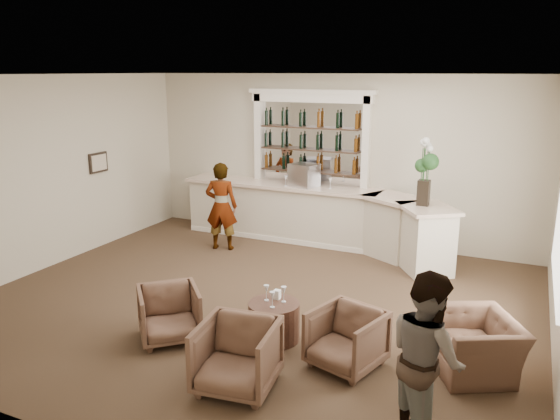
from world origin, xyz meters
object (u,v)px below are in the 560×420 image
object	(u,v)px
armchair_center	(237,356)
armchair_far	(475,345)
flower_vase	(425,168)
sommelier	(221,206)
armchair_right	(346,339)
cocktail_table	(274,321)
espresso_machine	(304,175)
bar_counter	(317,216)
armchair_left	(169,314)
guest	(427,357)

from	to	relation	value
armchair_center	armchair_far	bearing A→B (deg)	24.80
armchair_center	flower_vase	distance (m)	4.90
sommelier	armchair_right	world-z (taller)	sommelier
cocktail_table	armchair_center	size ratio (longest dim) A/B	0.79
espresso_machine	flower_vase	bearing A→B (deg)	1.93
sommelier	bar_counter	bearing A→B (deg)	-161.67
armchair_right	armchair_left	bearing A→B (deg)	-155.64
armchair_left	armchair_right	size ratio (longest dim) A/B	0.99
sommelier	armchair_center	world-z (taller)	sommelier
armchair_far	flower_vase	distance (m)	3.66
guest	flower_vase	world-z (taller)	flower_vase
armchair_right	armchair_far	bearing A→B (deg)	38.02
flower_vase	espresso_machine	bearing A→B (deg)	166.19
guest	espresso_machine	distance (m)	6.17
bar_counter	cocktail_table	bearing A→B (deg)	-76.81
guest	armchair_center	world-z (taller)	guest
bar_counter	armchair_left	xyz separation A→B (m)	(-0.29, -4.48, -0.23)
espresso_machine	flower_vase	size ratio (longest dim) A/B	0.44
bar_counter	espresso_machine	bearing A→B (deg)	167.80
armchair_left	flower_vase	size ratio (longest dim) A/B	0.67
flower_vase	armchair_center	bearing A→B (deg)	-103.15
guest	flower_vase	size ratio (longest dim) A/B	1.45
armchair_right	armchair_center	bearing A→B (deg)	-118.39
armchair_center	espresso_machine	bearing A→B (deg)	97.10
bar_counter	armchair_right	world-z (taller)	bar_counter
guest	armchair_left	distance (m)	3.39
armchair_center	flower_vase	xyz separation A→B (m)	(1.07, 4.58, 1.40)
sommelier	flower_vase	size ratio (longest dim) A/B	1.48
sommelier	armchair_right	size ratio (longest dim) A/B	2.20
guest	armchair_far	bearing A→B (deg)	-50.71
armchair_left	espresso_machine	distance (m)	4.66
armchair_far	armchair_left	bearing A→B (deg)	-105.96
bar_counter	guest	size ratio (longest dim) A/B	3.46
sommelier	armchair_left	world-z (taller)	sommelier
sommelier	flower_vase	bearing A→B (deg)	173.01
bar_counter	armchair_center	bearing A→B (deg)	-78.50
armchair_left	espresso_machine	size ratio (longest dim) A/B	1.50
cocktail_table	espresso_machine	distance (m)	4.33
armchair_right	cocktail_table	bearing A→B (deg)	-176.69
bar_counter	espresso_machine	world-z (taller)	espresso_machine
armchair_right	guest	bearing A→B (deg)	-24.35
bar_counter	flower_vase	world-z (taller)	flower_vase
armchair_center	armchair_left	bearing A→B (deg)	147.38
armchair_center	guest	bearing A→B (deg)	-7.26
sommelier	armchair_center	bearing A→B (deg)	107.99
armchair_left	armchair_center	bearing A→B (deg)	-68.04
armchair_right	espresso_machine	world-z (taller)	espresso_machine
cocktail_table	espresso_machine	world-z (taller)	espresso_machine
armchair_far	flower_vase	world-z (taller)	flower_vase
bar_counter	espresso_machine	distance (m)	0.85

